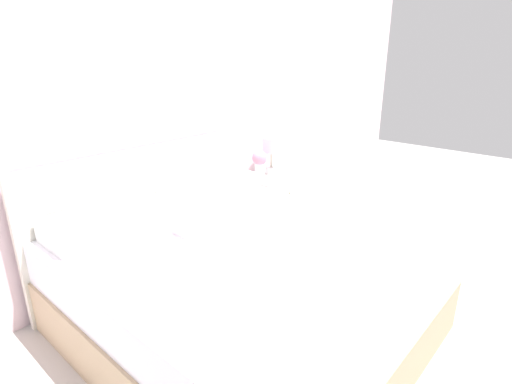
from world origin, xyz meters
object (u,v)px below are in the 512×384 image
bed (235,280)px  flower_vase (260,162)px  table_lamp (271,148)px  teacup (286,172)px  nightstand (273,204)px

bed → flower_vase: 1.42m
table_lamp → bed: bearing=-148.7°
flower_vase → teacup: bearing=-32.7°
bed → nightstand: (1.25, 0.72, -0.04)m
table_lamp → teacup: bearing=-77.4°
table_lamp → teacup: (0.03, -0.15, -0.22)m
table_lamp → nightstand: bearing=-127.7°
nightstand → teacup: bearing=-43.6°
flower_vase → teacup: size_ratio=2.62×
flower_vase → table_lamp: bearing=4.3°
bed → teacup: size_ratio=20.31×
table_lamp → teacup: 0.27m
bed → teacup: (1.34, 0.64, 0.27)m
bed → flower_vase: size_ratio=7.74×
bed → nightstand: bed is taller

